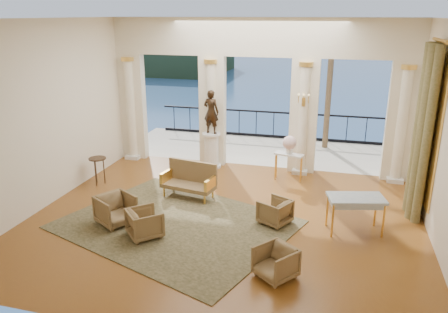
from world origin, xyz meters
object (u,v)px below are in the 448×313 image
(settee, at_px, (190,180))
(statue, at_px, (211,112))
(armchair_d, at_px, (145,222))
(pedestal, at_px, (212,151))
(console_table, at_px, (289,158))
(side_table, at_px, (98,162))
(game_table, at_px, (356,201))
(armchair_a, at_px, (116,208))
(armchair_c, at_px, (275,210))
(armchair_b, at_px, (276,261))

(settee, relative_size, statue, 1.11)
(armchair_d, xyz_separation_m, pedestal, (0.09, 4.70, 0.18))
(armchair_d, distance_m, pedestal, 4.70)
(console_table, bearing_deg, armchair_d, -105.41)
(settee, bearing_deg, console_table, 49.19)
(console_table, height_order, side_table, console_table)
(game_table, bearing_deg, console_table, 108.26)
(console_table, bearing_deg, armchair_a, -116.21)
(armchair_a, bearing_deg, armchair_c, -43.76)
(armchair_a, bearing_deg, pedestal, 18.05)
(armchair_a, height_order, armchair_d, armchair_a)
(game_table, bearing_deg, pedestal, 128.19)
(settee, bearing_deg, armchair_c, -12.67)
(game_table, xyz_separation_m, side_table, (-6.91, 1.07, -0.07))
(pedestal, bearing_deg, game_table, -37.66)
(armchair_c, bearing_deg, pedestal, -116.38)
(game_table, relative_size, console_table, 1.51)
(armchair_d, xyz_separation_m, side_table, (-2.56, 2.49, 0.32))
(armchair_d, bearing_deg, statue, -44.68)
(armchair_b, relative_size, side_table, 0.86)
(armchair_a, bearing_deg, armchair_b, -76.17)
(armchair_b, relative_size, game_table, 0.50)
(armchair_d, relative_size, side_table, 0.90)
(armchair_c, relative_size, pedestal, 0.59)
(armchair_a, distance_m, side_table, 2.69)
(armchair_a, bearing_deg, side_table, 69.43)
(armchair_a, height_order, pedestal, pedestal)
(armchair_a, distance_m, game_table, 5.36)
(armchair_d, bearing_deg, pedestal, -44.68)
(armchair_d, height_order, side_table, side_table)
(settee, bearing_deg, armchair_d, -84.92)
(armchair_b, distance_m, armchair_c, 2.17)
(armchair_d, bearing_deg, armchair_c, -106.28)
(game_table, bearing_deg, side_table, 157.05)
(console_table, bearing_deg, game_table, -42.03)
(armchair_c, bearing_deg, statue, -116.38)
(pedestal, height_order, side_table, pedestal)
(armchair_d, xyz_separation_m, statue, (0.09, 4.70, 1.42))
(armchair_b, xyz_separation_m, armchair_c, (-0.34, 2.14, -0.01))
(armchair_c, height_order, statue, statue)
(settee, bearing_deg, statue, 102.70)
(settee, relative_size, pedestal, 1.35)
(armchair_c, xyz_separation_m, statue, (-2.50, 3.36, 1.44))
(game_table, bearing_deg, armchair_d, -176.08)
(armchair_d, height_order, game_table, game_table)
(pedestal, bearing_deg, armchair_b, -62.64)
(settee, distance_m, statue, 2.70)
(armchair_a, relative_size, armchair_d, 1.10)
(statue, xyz_separation_m, console_table, (2.45, -0.45, -1.12))
(armchair_a, relative_size, statue, 0.57)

